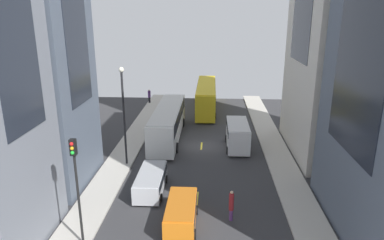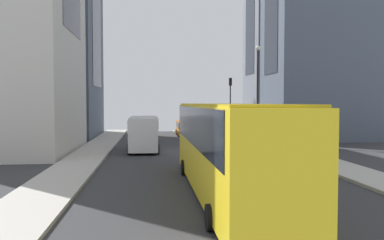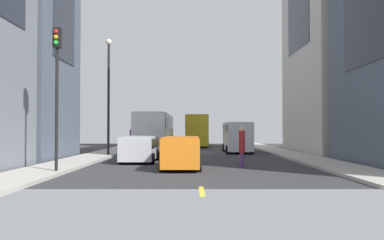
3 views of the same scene
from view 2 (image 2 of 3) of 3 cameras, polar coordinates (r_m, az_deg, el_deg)
The scene contains 17 objects.
ground_plane at distance 29.33m, azimuth -0.10°, elevation -4.57°, with size 41.03×41.03×0.00m, color #333335.
sidewalk_west at distance 30.95m, azimuth 13.40°, elevation -4.13°, with size 2.53×44.00×0.15m, color #B2ADA3.
sidewalk_east at distance 29.44m, azimuth -14.31°, elevation -4.47°, with size 2.53×44.00×0.15m, color #B2ADA3.
lane_stripe_0 at distance 50.17m, azimuth -2.69°, elevation -1.61°, with size 0.16×2.00×0.01m, color yellow.
lane_stripe_1 at distance 39.73m, azimuth -1.74°, elevation -2.70°, with size 0.16×2.00×0.01m, color yellow.
lane_stripe_2 at distance 29.33m, azimuth -0.10°, elevation -4.56°, with size 0.16×2.00×0.01m, color yellow.
lane_stripe_3 at distance 19.05m, azimuth 3.35°, elevation -8.43°, with size 0.16×2.00×0.01m, color yellow.
building_west_0 at distance 49.21m, azimuth 13.07°, elevation 16.41°, with size 7.80×7.16×30.97m.
building_east_0 at distance 45.04m, azimuth -20.27°, elevation 13.01°, with size 10.06×11.97×23.87m.
city_bus_white at distance 27.65m, azimuth 7.91°, elevation -0.84°, with size 2.80×12.98×3.35m.
streetcar_yellow at distance 15.40m, azimuth 4.74°, elevation -3.07°, with size 2.70×13.79×3.59m.
delivery_van_white at distance 29.27m, azimuth -7.11°, elevation -1.63°, with size 2.25×5.41×2.58m.
car_orange_0 at distance 43.09m, azimuth -0.95°, elevation -1.02°, with size 1.99×4.31×1.62m.
car_silver_1 at distance 39.21m, azimuth 3.49°, elevation -1.41°, with size 2.07×4.77×1.58m.
pedestrian_crossing_mid at distance 42.15m, azimuth -5.15°, elevation -0.88°, with size 0.32×0.32×2.12m.
traffic_light_near_corner at distance 46.14m, azimuth 5.63°, elevation 3.69°, with size 0.32×0.44×6.41m.
streetlamp_near at distance 35.24m, azimuth 9.60°, elevation 5.15°, with size 0.44×0.44×8.54m.
Camera 2 is at (3.14, 28.94, 3.63)m, focal length 36.40 mm.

